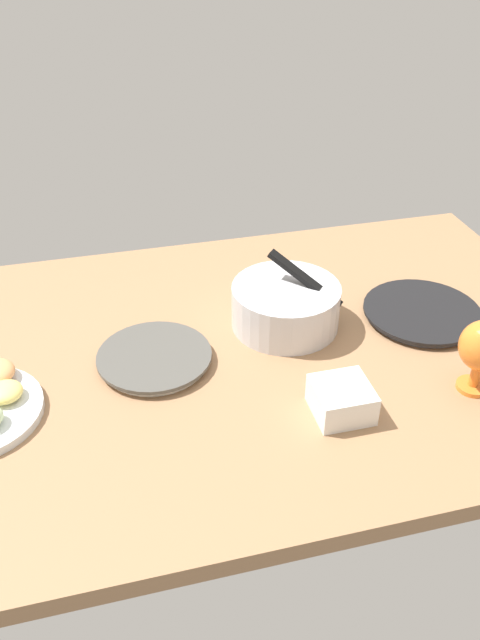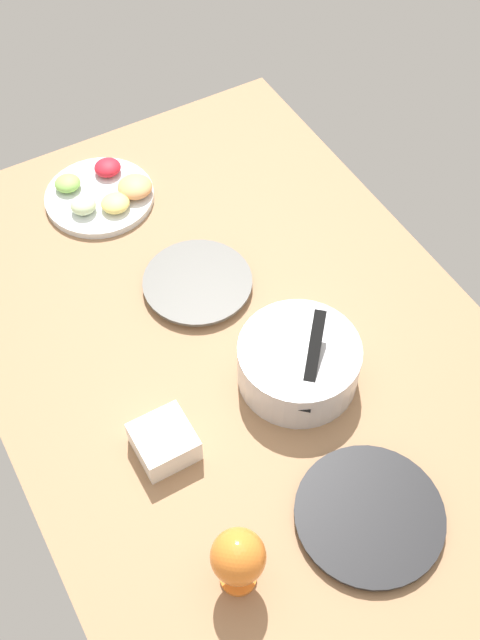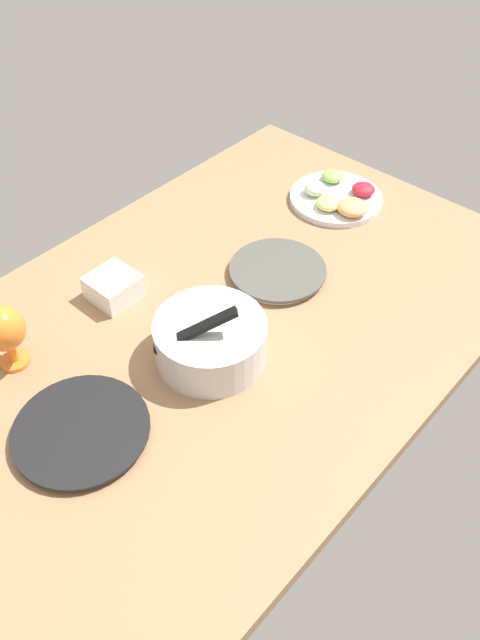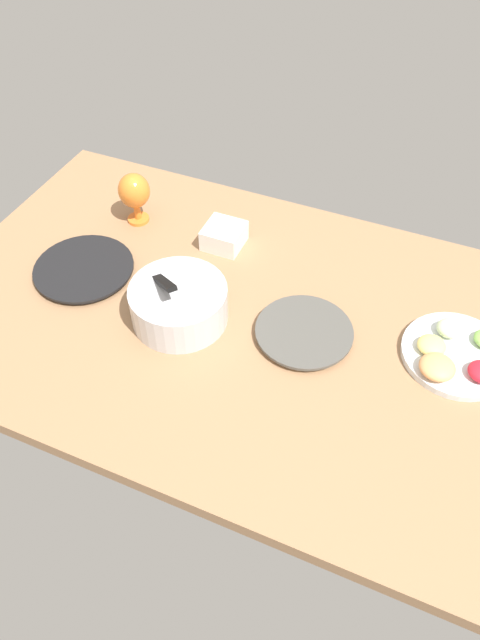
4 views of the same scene
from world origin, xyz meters
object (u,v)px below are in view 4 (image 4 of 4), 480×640
at_px(fruit_platter, 455,354).
at_px(square_bowl_white, 224,235).
at_px(dinner_plate_left, 305,331).
at_px(mixing_bowl, 179,303).
at_px(dinner_plate_right, 84,269).
at_px(hurricane_glass_orange, 134,192).

xyz_separation_m(fruit_platter, square_bowl_white, (0.70, -0.17, 0.02)).
xyz_separation_m(dinner_plate_left, square_bowl_white, (0.33, -0.24, 0.02)).
height_order(dinner_plate_left, mixing_bowl, mixing_bowl).
bearing_deg(dinner_plate_left, dinner_plate_right, 2.05).
bearing_deg(fruit_platter, dinner_plate_right, 5.21).
bearing_deg(hurricane_glass_orange, fruit_platter, 170.03).
distance_m(mixing_bowl, fruit_platter, 0.70).
xyz_separation_m(dinner_plate_left, hurricane_glass_orange, (0.62, -0.24, 0.09)).
bearing_deg(hurricane_glass_orange, mixing_bowl, 134.14).
relative_size(dinner_plate_right, mixing_bowl, 1.12).
relative_size(dinner_plate_left, mixing_bowl, 1.00).
xyz_separation_m(mixing_bowl, square_bowl_white, (0.02, -0.31, -0.02)).
xyz_separation_m(mixing_bowl, hurricane_glass_orange, (0.31, -0.31, 0.05)).
bearing_deg(dinner_plate_right, dinner_plate_left, -177.95).
xyz_separation_m(fruit_platter, hurricane_glass_orange, (0.99, -0.17, 0.08)).
bearing_deg(square_bowl_white, mixing_bowl, 92.78).
bearing_deg(fruit_platter, hurricane_glass_orange, -9.97).
bearing_deg(mixing_bowl, dinner_plate_right, -8.56).
height_order(dinner_plate_right, hurricane_glass_orange, hurricane_glass_orange).
relative_size(dinner_plate_left, dinner_plate_right, 0.89).
height_order(dinner_plate_right, mixing_bowl, mixing_bowl).
height_order(mixing_bowl, fruit_platter, mixing_bowl).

